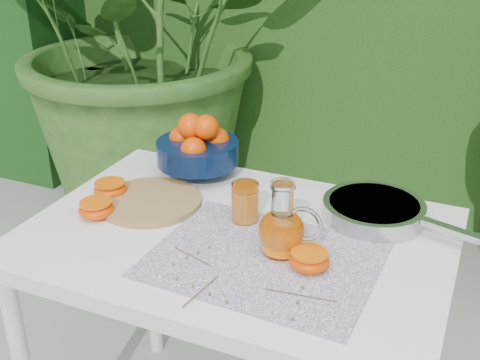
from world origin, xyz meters
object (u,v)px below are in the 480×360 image
at_px(juice_pitcher, 282,229).
at_px(saute_pan, 375,210).
at_px(white_table, 237,261).
at_px(fruit_bowl, 198,147).
at_px(cutting_board, 151,201).

height_order(juice_pitcher, saute_pan, juice_pitcher).
xyz_separation_m(white_table, fruit_bowl, (-0.24, 0.26, 0.17)).
relative_size(cutting_board, fruit_bowl, 0.92).
height_order(white_table, fruit_bowl, fruit_bowl).
xyz_separation_m(white_table, juice_pitcher, (0.13, -0.04, 0.14)).
relative_size(juice_pitcher, saute_pan, 0.37).
xyz_separation_m(cutting_board, fruit_bowl, (0.03, 0.22, 0.08)).
bearing_deg(juice_pitcher, white_table, 161.37).
xyz_separation_m(fruit_bowl, saute_pan, (0.52, -0.06, -0.06)).
relative_size(white_table, juice_pitcher, 5.82).
relative_size(white_table, saute_pan, 2.17).
bearing_deg(cutting_board, fruit_bowl, 82.92).
bearing_deg(white_table, juice_pitcher, -18.63).
bearing_deg(fruit_bowl, white_table, -47.83).
bearing_deg(white_table, saute_pan, 34.46).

